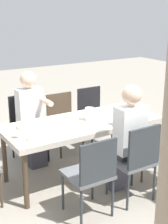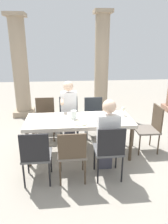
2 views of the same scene
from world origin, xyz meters
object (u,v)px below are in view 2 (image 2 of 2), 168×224
(chair_west_north, at_px, (45,115))
(diner_man_white, at_px, (69,109))
(stone_column_centre, at_px, (102,66))
(diner_woman_green, at_px, (107,134))
(chair_east_south, at_px, (109,149))
(dining_table, at_px, (79,122))
(chair_mid_north, at_px, (69,114))
(chair_west_south, at_px, (36,154))
(chair_mid_south, at_px, (72,152))
(plate_1, at_px, (80,123))
(plate_0, at_px, (42,116))
(plate_2, at_px, (114,113))
(chair_east_north, at_px, (94,114))
(water_pitcher, at_px, (74,115))
(stone_column_near, at_px, (20,68))
(chair_head_east, at_px, (151,126))
(wine_glass_2, at_px, (123,109))

(chair_west_north, distance_m, diner_man_white, 0.59)
(chair_west_north, relative_size, stone_column_centre, 0.31)
(diner_woman_green, height_order, diner_man_white, diner_man_white)
(chair_east_south, relative_size, diner_woman_green, 0.71)
(dining_table, distance_m, chair_mid_north, 0.87)
(stone_column_centre, bearing_deg, chair_west_south, -115.34)
(chair_mid_south, distance_m, plate_1, 0.66)
(stone_column_centre, bearing_deg, plate_0, -124.81)
(plate_1, bearing_deg, stone_column_centre, 72.60)
(chair_east_south, height_order, diner_woman_green, diner_woman_green)
(plate_0, xyz_separation_m, plate_2, (1.42, 0.00, -0.00))
(chair_west_north, bearing_deg, diner_woman_green, -53.23)
(chair_west_north, xyz_separation_m, chair_east_south, (1.12, -1.68, 0.01))
(dining_table, bearing_deg, diner_woman_green, -58.28)
(chair_east_north, xyz_separation_m, stone_column_centre, (0.44, 1.62, 0.93))
(diner_woman_green, xyz_separation_m, diner_man_white, (-0.58, 1.32, 0.01))
(chair_mid_south, bearing_deg, dining_table, 78.30)
(chair_mid_south, bearing_deg, water_pitcher, 85.01)
(chair_mid_north, xyz_separation_m, stone_column_near, (-1.31, 1.61, 0.86))
(chair_mid_south, bearing_deg, chair_east_south, -0.34)
(chair_west_north, bearing_deg, stone_column_centre, 45.95)
(chair_west_north, distance_m, chair_mid_south, 1.77)
(chair_mid_south, relative_size, plate_0, 4.17)
(chair_west_north, bearing_deg, plate_2, -23.33)
(chair_west_north, bearing_deg, plate_0, -89.01)
(diner_woman_green, relative_size, plate_1, 5.06)
(chair_east_north, distance_m, chair_head_east, 1.32)
(chair_east_south, xyz_separation_m, plate_0, (-1.11, 1.07, 0.20))
(dining_table, relative_size, chair_west_south, 2.25)
(stone_column_near, bearing_deg, chair_head_east, -40.21)
(wine_glass_2, bearing_deg, plate_0, 176.38)
(chair_west_south, height_order, chair_head_east, chair_head_east)
(chair_west_south, bearing_deg, plate_2, 36.75)
(chair_west_south, xyz_separation_m, diner_man_white, (0.54, 1.51, 0.20))
(chair_east_north, bearing_deg, chair_west_north, 179.99)
(chair_mid_south, xyz_separation_m, chair_east_north, (0.58, 1.68, 0.01))
(chair_east_south, xyz_separation_m, water_pitcher, (-0.51, 0.85, 0.27))
(chair_head_east, relative_size, stone_column_near, 0.33)
(chair_mid_south, height_order, chair_east_north, chair_east_north)
(chair_mid_north, bearing_deg, dining_table, -78.38)
(chair_mid_north, bearing_deg, plate_2, -34.83)
(chair_mid_north, bearing_deg, water_pitcher, -84.96)
(chair_east_north, xyz_separation_m, diner_man_white, (-0.58, -0.18, 0.20))
(stone_column_centre, distance_m, water_pitcher, 2.71)
(diner_man_white, distance_m, plate_0, 0.69)
(chair_head_east, xyz_separation_m, plate_2, (-0.71, 0.22, 0.21))
(chair_east_north, xyz_separation_m, chair_head_east, (1.02, -0.84, 0.01))
(dining_table, height_order, chair_head_east, chair_head_east)
(chair_west_north, distance_m, chair_head_east, 2.30)
(plate_1, xyz_separation_m, water_pitcher, (-0.10, 0.25, 0.07))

